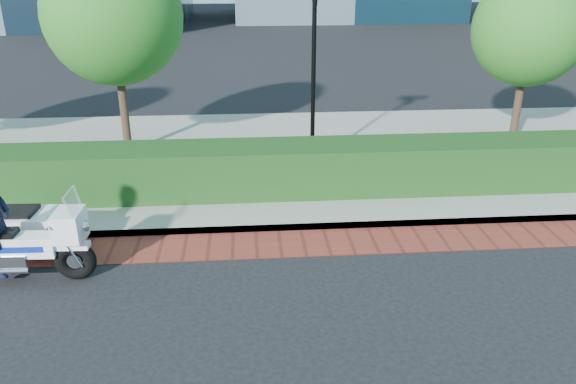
{
  "coord_description": "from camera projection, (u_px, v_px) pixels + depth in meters",
  "views": [
    {
      "loc": [
        -0.56,
        -7.24,
        4.64
      ],
      "look_at": [
        0.14,
        1.48,
        1.0
      ],
      "focal_mm": 35.0,
      "sensor_mm": 36.0,
      "label": 1
    }
  ],
  "objects": [
    {
      "name": "ground",
      "position": [
        287.0,
        291.0,
        8.49
      ],
      "size": [
        120.0,
        120.0,
        0.0
      ],
      "primitive_type": "plane",
      "color": "black",
      "rests_on": "ground"
    },
    {
      "name": "brick_strip",
      "position": [
        280.0,
        244.0,
        9.86
      ],
      "size": [
        60.0,
        1.0,
        0.01
      ],
      "primitive_type": "cube",
      "color": "maroon",
      "rests_on": "ground"
    },
    {
      "name": "sidewalk",
      "position": [
        268.0,
        157.0,
        13.98
      ],
      "size": [
        60.0,
        8.0,
        0.15
      ],
      "primitive_type": "cube",
      "color": "gray",
      "rests_on": "ground"
    },
    {
      "name": "hedge_main",
      "position": [
        273.0,
        169.0,
        11.55
      ],
      "size": [
        18.0,
        1.2,
        1.0
      ],
      "primitive_type": "cube",
      "color": "#103214",
      "rests_on": "sidewalk"
    },
    {
      "name": "lamppost",
      "position": [
        314.0,
        43.0,
        12.21
      ],
      "size": [
        1.02,
        0.7,
        4.21
      ],
      "color": "black",
      "rests_on": "sidewalk"
    },
    {
      "name": "tree_b",
      "position": [
        113.0,
        16.0,
        12.89
      ],
      "size": [
        3.2,
        3.2,
        4.89
      ],
      "color": "#332319",
      "rests_on": "sidewalk"
    },
    {
      "name": "tree_c",
      "position": [
        530.0,
        29.0,
        13.77
      ],
      "size": [
        2.8,
        2.8,
        4.3
      ],
      "color": "#332319",
      "rests_on": "sidewalk"
    },
    {
      "name": "police_motorcycle",
      "position": [
        15.0,
        231.0,
        8.83
      ],
      "size": [
        2.43,
        1.72,
        1.97
      ],
      "rotation": [
        0.0,
        0.0,
        -0.04
      ],
      "color": "black",
      "rests_on": "ground"
    }
  ]
}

